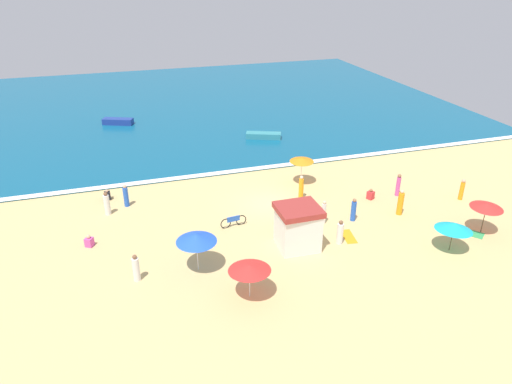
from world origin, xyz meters
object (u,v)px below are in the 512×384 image
at_px(beachgoer_10, 136,269).
at_px(small_boat_0, 263,136).
at_px(beachgoer_2, 400,203).
at_px(beachgoer_5, 371,195).
at_px(beach_umbrella_1, 249,268).
at_px(beach_umbrella_2, 454,226).
at_px(beachgoer_4, 354,210).
at_px(beach_umbrella_3, 487,206).
at_px(parked_bicycle, 233,221).
at_px(beachgoer_8, 89,241).
at_px(beachgoer_0, 324,213).
at_px(lifeguard_cabana, 298,227).
at_px(beachgoer_7, 301,188).
at_px(beachgoer_11, 398,185).
at_px(beachgoer_12, 126,196).
at_px(beachgoer_6, 462,190).
at_px(beachgoer_1, 108,195).
at_px(beachgoer_9, 340,233).
at_px(beach_umbrella_4, 196,238).
at_px(beach_umbrella_0, 302,160).
at_px(small_boat_1, 118,121).
at_px(beachgoer_3, 107,204).

relative_size(beachgoer_10, small_boat_0, 0.46).
distance_m(beachgoer_2, beachgoer_5, 2.81).
relative_size(beach_umbrella_1, beach_umbrella_2, 0.77).
distance_m(beachgoer_4, small_boat_0, 17.19).
bearing_deg(beach_umbrella_3, beachgoer_10, 176.22).
xyz_separation_m(parked_bicycle, beachgoer_8, (-9.04, 0.30, -0.05)).
distance_m(parked_bicycle, beachgoer_0, 5.99).
bearing_deg(beachgoer_4, lifeguard_cabana, -158.53).
xyz_separation_m(beach_umbrella_1, beachgoer_10, (-5.47, 3.17, -1.05)).
distance_m(beachgoer_4, beachgoer_10, 14.61).
relative_size(beachgoer_7, beachgoer_11, 1.05).
xyz_separation_m(beachgoer_0, beachgoer_12, (-12.33, 6.45, -0.02)).
height_order(beachgoer_0, beachgoer_6, beachgoer_0).
relative_size(beachgoer_0, beachgoer_8, 2.09).
height_order(beachgoer_1, beachgoer_9, beachgoer_9).
bearing_deg(beachgoer_2, parked_bicycle, 170.95).
bearing_deg(beachgoer_9, small_boat_0, 85.72).
relative_size(beach_umbrella_2, beachgoer_2, 1.69).
bearing_deg(beach_umbrella_2, beachgoer_0, 138.62).
distance_m(beach_umbrella_1, beachgoer_11, 16.07).
distance_m(beachgoer_1, beachgoer_9, 17.12).
xyz_separation_m(parked_bicycle, beachgoer_11, (12.83, 0.78, 0.47)).
relative_size(beach_umbrella_3, beachgoer_6, 1.73).
height_order(beach_umbrella_2, beachgoer_0, beach_umbrella_2).
bearing_deg(lifeguard_cabana, beachgoer_6, 9.58).
distance_m(beach_umbrella_2, beach_umbrella_4, 15.12).
xyz_separation_m(beach_umbrella_0, parked_bicycle, (-6.77, -4.86, -1.65)).
xyz_separation_m(parked_bicycle, beachgoer_1, (-7.81, 6.53, -0.05)).
bearing_deg(small_boat_1, beachgoer_3, -94.44).
xyz_separation_m(beachgoer_11, beachgoer_12, (-19.36, 4.27, -0.06)).
relative_size(beachgoer_4, beachgoer_6, 1.01).
bearing_deg(beachgoer_4, parked_bicycle, 168.31).
relative_size(beach_umbrella_2, beach_umbrella_4, 1.03).
xyz_separation_m(beach_umbrella_3, parked_bicycle, (-15.03, 5.49, -1.55)).
distance_m(beachgoer_1, beachgoer_2, 20.89).
distance_m(beachgoer_9, small_boat_0, 19.56).
relative_size(beach_umbrella_4, small_boat_1, 0.91).
height_order(beach_umbrella_2, beachgoer_6, beach_umbrella_2).
bearing_deg(beachgoer_8, beachgoer_0, -6.56).
xyz_separation_m(beach_umbrella_0, beach_umbrella_3, (8.27, -10.35, -0.10)).
height_order(beach_umbrella_4, beachgoer_5, beach_umbrella_4).
height_order(beach_umbrella_1, beachgoer_6, beach_umbrella_1).
relative_size(beachgoer_2, small_boat_1, 0.56).
distance_m(beach_umbrella_0, beachgoer_4, 6.71).
distance_m(beach_umbrella_0, beachgoer_3, 14.68).
height_order(beachgoer_5, beachgoer_8, beachgoer_5).
relative_size(beachgoer_1, small_boat_0, 0.23).
bearing_deg(beachgoer_6, beachgoer_8, 176.73).
height_order(beachgoer_5, beachgoer_7, beachgoer_7).
bearing_deg(beachgoer_8, beachgoer_6, -3.27).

